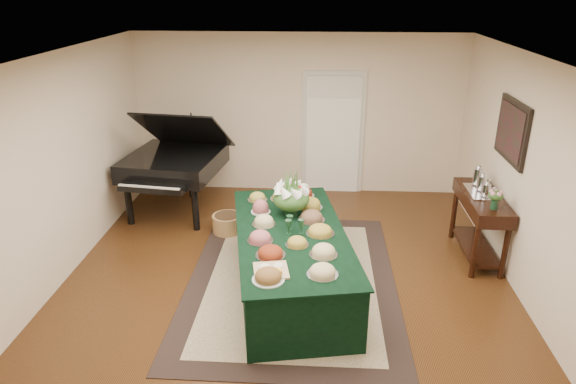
# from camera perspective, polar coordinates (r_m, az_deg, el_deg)

# --- Properties ---
(ground) EXTENTS (6.00, 6.00, 0.00)m
(ground) POSITION_cam_1_polar(r_m,az_deg,el_deg) (6.50, -0.17, -9.60)
(ground) COLOR black
(ground) RESTS_ON ground
(area_rug) EXTENTS (2.54, 3.56, 0.01)m
(area_rug) POSITION_cam_1_polar(r_m,az_deg,el_deg) (6.46, 0.44, -9.78)
(area_rug) COLOR black
(area_rug) RESTS_ON ground
(kitchen_doorway) EXTENTS (1.05, 0.07, 2.10)m
(kitchen_doorway) POSITION_cam_1_polar(r_m,az_deg,el_deg) (8.82, 5.02, 6.35)
(kitchen_doorway) COLOR beige
(kitchen_doorway) RESTS_ON ground
(buffet_table) EXTENTS (1.70, 2.82, 0.76)m
(buffet_table) POSITION_cam_1_polar(r_m,az_deg,el_deg) (6.13, 0.34, -7.59)
(buffet_table) COLOR black
(buffet_table) RESTS_ON ground
(food_platters) EXTENTS (1.15, 2.43, 0.13)m
(food_platters) POSITION_cam_1_polar(r_m,az_deg,el_deg) (5.98, 0.33, -3.80)
(food_platters) COLOR #B4BEB3
(food_platters) RESTS_ON buffet_table
(cutting_board) EXTENTS (0.40, 0.40, 0.10)m
(cutting_board) POSITION_cam_1_polar(r_m,az_deg,el_deg) (5.18, -1.93, -8.39)
(cutting_board) COLOR tan
(cutting_board) RESTS_ON buffet_table
(green_goblets) EXTENTS (0.22, 0.20, 0.18)m
(green_goblets) POSITION_cam_1_polar(r_m,az_deg,el_deg) (5.90, 0.58, -3.72)
(green_goblets) COLOR #15341F
(green_goblets) RESTS_ON buffet_table
(floral_centerpiece) EXTENTS (0.46, 0.46, 0.46)m
(floral_centerpiece) POSITION_cam_1_polar(r_m,az_deg,el_deg) (6.27, 0.37, -0.25)
(floral_centerpiece) COLOR #15341F
(floral_centerpiece) RESTS_ON buffet_table
(grand_piano) EXTENTS (1.64, 1.79, 1.69)m
(grand_piano) POSITION_cam_1_polar(r_m,az_deg,el_deg) (8.17, -12.53, 3.24)
(grand_piano) COLOR black
(grand_piano) RESTS_ON ground
(wicker_basket) EXTENTS (0.43, 0.43, 0.27)m
(wicker_basket) POSITION_cam_1_polar(r_m,az_deg,el_deg) (7.62, -6.77, -3.52)
(wicker_basket) COLOR olive
(wicker_basket) RESTS_ON ground
(mahogany_sideboard) EXTENTS (0.45, 1.30, 0.89)m
(mahogany_sideboard) POSITION_cam_1_polar(r_m,az_deg,el_deg) (7.14, 20.65, -1.82)
(mahogany_sideboard) COLOR black
(mahogany_sideboard) RESTS_ON ground
(tea_service) EXTENTS (0.34, 0.58, 0.30)m
(tea_service) POSITION_cam_1_polar(r_m,az_deg,el_deg) (7.14, 20.71, 0.95)
(tea_service) COLOR silver
(tea_service) RESTS_ON mahogany_sideboard
(pink_bouquet) EXTENTS (0.20, 0.20, 0.25)m
(pink_bouquet) POSITION_cam_1_polar(r_m,az_deg,el_deg) (6.63, 22.07, -0.43)
(pink_bouquet) COLOR #15341F
(pink_bouquet) RESTS_ON mahogany_sideboard
(wall_painting) EXTENTS (0.05, 0.95, 0.75)m
(wall_painting) POSITION_cam_1_polar(r_m,az_deg,el_deg) (6.88, 23.61, 6.23)
(wall_painting) COLOR black
(wall_painting) RESTS_ON ground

